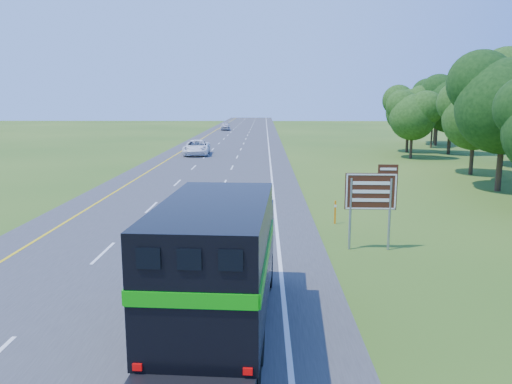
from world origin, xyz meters
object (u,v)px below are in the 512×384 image
at_px(white_suv, 197,148).
at_px(horse_truck, 219,261).
at_px(exit_sign, 372,195).
at_px(far_car, 225,126).

bearing_deg(white_suv, horse_truck, -84.69).
bearing_deg(horse_truck, white_suv, 101.66).
bearing_deg(exit_sign, white_suv, 110.31).
distance_m(white_suv, exit_sign, 39.37).
relative_size(horse_truck, exit_sign, 2.34).
relative_size(far_car, exit_sign, 1.34).
relative_size(horse_truck, far_car, 1.75).
bearing_deg(exit_sign, horse_truck, -124.19).
bearing_deg(far_car, horse_truck, -89.86).
xyz_separation_m(far_car, exit_sign, (12.88, -87.05, 1.51)).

